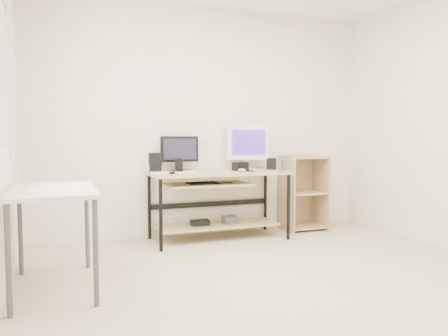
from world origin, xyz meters
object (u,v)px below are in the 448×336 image
desk (216,191)px  white_imac (248,144)px  audio_controller (179,166)px  shelf_unit (302,192)px  black_monitor (179,151)px  side_table (53,199)px

desk → white_imac: white_imac is taller
white_imac → audio_controller: (-0.90, -0.24, -0.22)m
white_imac → audio_controller: size_ratio=3.32×
shelf_unit → black_monitor: bearing=179.8°
shelf_unit → white_imac: (-0.72, 0.02, 0.60)m
audio_controller → side_table: bearing=-132.3°
desk → shelf_unit: 1.19m
side_table → audio_controller: size_ratio=6.39×
side_table → audio_controller: 1.58m
black_monitor → white_imac: 0.83m
side_table → white_imac: bearing=30.5°
desk → white_imac: (0.46, 0.19, 0.51)m
shelf_unit → audio_controller: audio_controller is taller
desk → black_monitor: 0.59m
white_imac → shelf_unit: bearing=16.0°
side_table → black_monitor: 1.80m
black_monitor → audio_controller: black_monitor is taller
side_table → black_monitor: (1.29, 1.22, 0.30)m
side_table → shelf_unit: bearing=23.3°
desk → black_monitor: bearing=156.0°
desk → side_table: (-1.65, -1.06, 0.13)m
shelf_unit → black_monitor: 1.63m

